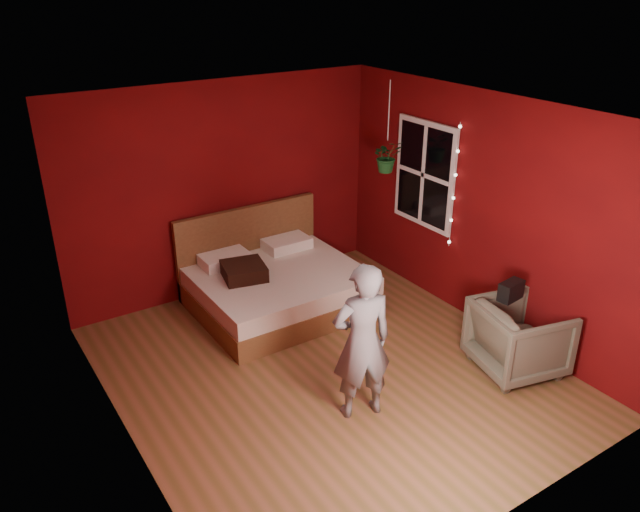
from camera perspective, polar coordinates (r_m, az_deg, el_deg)
The scene contains 10 objects.
floor at distance 6.44m, azimuth 0.80°, elevation -10.40°, with size 4.50×4.50×0.00m, color brown.
room_walls at distance 5.64m, azimuth 0.91°, elevation 3.67°, with size 4.04×4.54×2.62m.
window at distance 7.54m, azimuth 9.52°, elevation 7.36°, with size 0.05×0.97×1.27m.
fairy_lights at distance 7.16m, azimuth 12.19°, elevation 6.22°, with size 0.04×0.04×1.45m.
bed at distance 7.48m, azimuth -4.08°, elevation -2.65°, with size 1.91×1.63×1.05m.
person at distance 5.50m, azimuth 3.85°, elevation -7.85°, with size 0.55×0.36×1.51m, color slate.
armchair at distance 6.57m, azimuth 17.70°, elevation -7.11°, with size 0.79×0.81×0.74m, color #686552.
handbag at distance 6.42m, azimuth 17.06°, elevation -3.04°, with size 0.27×0.13×0.19m, color black.
throw_pillow at distance 7.20m, azimuth -6.97°, elevation -1.36°, with size 0.47×0.47×0.17m, color #321710.
hanging_plant at distance 7.38m, azimuth 6.14°, elevation 9.07°, with size 0.40×0.37×1.06m.
Camera 1 is at (-2.97, -4.35, 3.71)m, focal length 35.00 mm.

